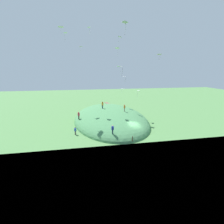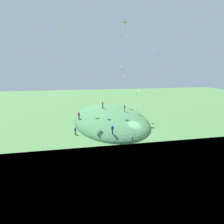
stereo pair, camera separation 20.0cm
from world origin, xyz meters
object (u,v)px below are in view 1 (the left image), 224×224
person_walking_path (102,104)px  kite_5 (117,48)px  person_watching_kites (125,107)px  kite_3 (89,28)px  person_with_child (75,130)px  kite_12 (121,67)px  kite_0 (81,47)px  person_on_hilltop (113,128)px  kite_6 (123,89)px  kite_4 (125,23)px  kite_9 (159,55)px  kite_1 (65,33)px  kite_11 (61,27)px  mooring_post (132,140)px  kite_8 (124,77)px  kite_7 (138,91)px  person_near_shore (79,115)px  kite_10 (119,67)px  kite_2 (120,37)px

person_walking_path → kite_5: size_ratio=0.83×
person_watching_kites → kite_3: (5.28, 7.54, 18.29)m
person_with_child → kite_12: kite_12 is taller
kite_0 → person_with_child: bearing=168.8°
person_on_hilltop → kite_6: 18.97m
kite_4 → kite_9: (4.89, -8.33, -4.20)m
person_with_child → kite_1: kite_1 is taller
person_watching_kites → kite_4: size_ratio=0.84×
person_walking_path → person_with_child: (-9.47, 6.76, -3.10)m
kite_11 → mooring_post: kite_11 is taller
person_walking_path → kite_8: (-11.14, -2.66, 7.25)m
person_walking_path → person_watching_kites: (-3.51, -4.83, -0.20)m
kite_6 → kite_11: (-4.71, 14.94, 13.89)m
kite_1 → kite_7: 22.62m
kite_8 → kite_0: bearing=34.3°
person_with_child → person_near_shore: size_ratio=0.85×
kite_5 → kite_12: bearing=169.7°
kite_6 → kite_5: bearing=128.9°
person_walking_path → kite_6: 7.71m
person_on_hilltop → kite_1: 26.89m
kite_7 → kite_5: bearing=58.5°
kite_0 → kite_8: size_ratio=1.27×
person_with_child → kite_0: size_ratio=1.20×
kite_6 → kite_12: (-18.19, 4.93, 5.56)m
mooring_post → kite_12: bearing=73.5°
kite_3 → kite_12: 19.30m
kite_3 → kite_7: 19.14m
person_on_hilltop → person_walking_path: bearing=33.7°
kite_4 → person_on_hilltop: bearing=74.9°
kite_4 → kite_10: kite_4 is taller
person_on_hilltop → person_watching_kites: size_ratio=0.96×
kite_5 → kite_8: bearing=173.6°
kite_4 → mooring_post: (-1.10, -1.41, -19.04)m
person_near_shore → kite_0: (3.33, -1.12, 15.13)m
person_walking_path → kite_3: 18.37m
person_with_child → kite_1: size_ratio=0.78×
kite_6 → kite_9: size_ratio=1.15×
kite_12 → kite_5: bearing=-10.3°
person_with_child → mooring_post: bearing=-21.4°
person_walking_path → person_near_shore: (-3.38, 6.01, -1.55)m
person_near_shore → kite_9: 21.55m
kite_10 → person_with_child: bearing=134.7°
kite_2 → kite_11: 13.90m
kite_1 → kite_4: kite_1 is taller
person_with_child → kite_8: kite_8 is taller
person_walking_path → kite_9: kite_9 is taller
person_near_shore → kite_8: 14.59m
kite_0 → kite_2: 11.60m
person_with_child → person_near_shore: person_near_shore is taller
person_with_child → kite_10: kite_10 is taller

